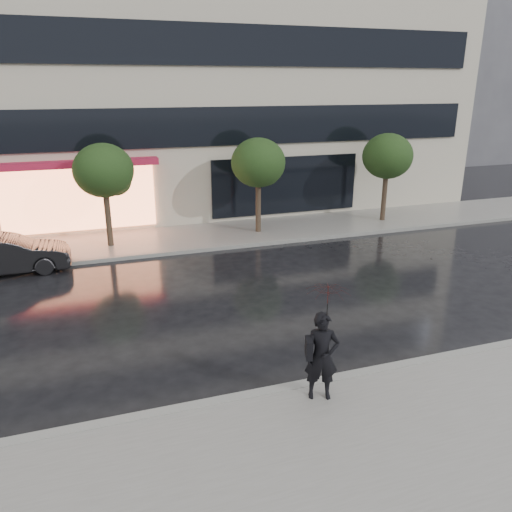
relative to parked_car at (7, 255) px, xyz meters
name	(u,v)px	position (x,y,z in m)	size (l,w,h in m)	color
ground	(275,366)	(6.36, -8.30, -0.65)	(120.00, 120.00, 0.00)	black
sidewalk_near	(344,463)	(6.36, -11.55, -0.59)	(60.00, 4.50, 0.12)	slate
sidewalk_far	(187,238)	(6.36, 1.95, -0.59)	(60.00, 3.50, 0.12)	slate
curb_near	(292,388)	(6.36, -9.30, -0.58)	(60.00, 0.25, 0.14)	gray
curb_far	(196,250)	(6.36, 0.20, -0.58)	(60.00, 0.25, 0.14)	gray
office_building	(148,19)	(6.36, 9.67, 8.36)	(30.00, 12.76, 18.00)	#B8B19B
bg_building_right	(450,58)	(32.36, 19.70, 7.35)	(12.00, 12.00, 16.00)	#4C4C54
tree_mid_west	(105,172)	(3.42, 1.73, 2.27)	(2.20, 2.20, 3.99)	#33261C
tree_mid_east	(259,164)	(9.42, 1.73, 2.27)	(2.20, 2.20, 3.99)	#33261C
tree_far_east	(388,158)	(15.42, 1.73, 2.27)	(2.20, 2.20, 3.99)	#33261C
parked_car	(7,255)	(0.00, 0.00, 0.00)	(1.37, 3.93, 1.29)	black
pedestrian_with_umbrella	(325,330)	(6.78, -9.81, 0.94)	(1.06, 1.07, 2.39)	black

